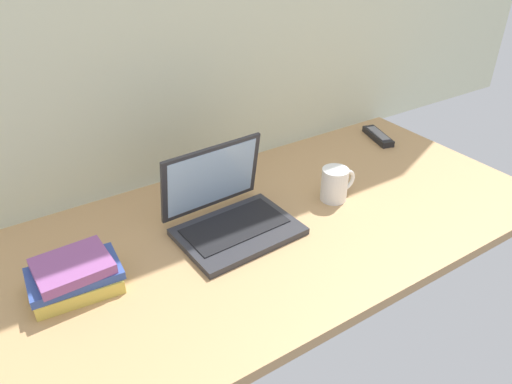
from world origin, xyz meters
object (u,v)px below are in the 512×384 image
(laptop, at_px, (229,213))
(remote_control_near, at_px, (378,136))
(book_stack, at_px, (75,276))
(coffee_mug, at_px, (335,184))

(laptop, xyz_separation_m, remote_control_near, (0.75, 0.18, -0.03))
(laptop, distance_m, book_stack, 0.42)
(coffee_mug, xyz_separation_m, remote_control_near, (0.41, 0.23, -0.04))
(remote_control_near, bearing_deg, coffee_mug, -151.09)
(book_stack, bearing_deg, remote_control_near, 9.86)
(coffee_mug, relative_size, remote_control_near, 0.71)
(book_stack, bearing_deg, laptop, 2.91)
(remote_control_near, bearing_deg, laptop, -166.39)
(laptop, xyz_separation_m, coffee_mug, (0.33, -0.05, 0.01))
(coffee_mug, bearing_deg, book_stack, 178.06)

